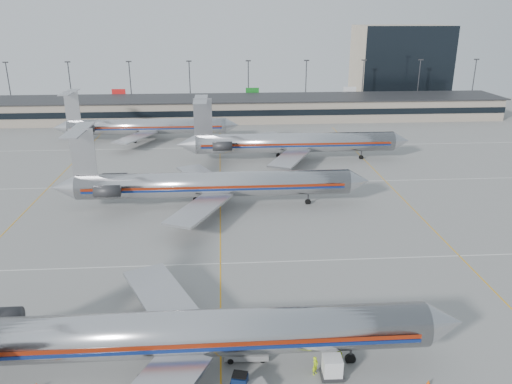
{
  "coord_description": "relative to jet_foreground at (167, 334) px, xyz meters",
  "views": [
    {
      "loc": [
        0.6,
        -44.41,
        28.75
      ],
      "look_at": [
        5.25,
        22.97,
        4.5
      ],
      "focal_mm": 35.0,
      "sensor_mm": 36.0,
      "label": 1
    }
  ],
  "objects": [
    {
      "name": "jet_third_row",
      "position": [
        18.9,
        63.45,
        0.09
      ],
      "size": [
        47.98,
        29.51,
        13.12
      ],
      "color": "silver",
      "rests_on": "ground"
    },
    {
      "name": "belt_loader",
      "position": [
        6.73,
        1.09,
        -3.07
      ],
      "size": [
        4.6,
        1.58,
        2.42
      ],
      "rotation": [
        0.0,
        0.0,
        -0.05
      ],
      "color": "gray",
      "rests_on": "ground"
    },
    {
      "name": "jet_second_row",
      "position": [
        2.59,
        38.27,
        0.03
      ],
      "size": [
        49.31,
        29.03,
        12.91
      ],
      "color": "silver",
      "rests_on": "ground"
    },
    {
      "name": "ramp_worker_near",
      "position": [
        12.32,
        -1.27,
        -2.86
      ],
      "size": [
        0.72,
        0.73,
        1.7
      ],
      "primitive_type": "imported",
      "rotation": [
        0.0,
        0.0,
        0.84
      ],
      "color": "#BBE715",
      "rests_on": "ground"
    },
    {
      "name": "light_mast_row",
      "position": [
        4.38,
        121.08,
        4.86
      ],
      "size": [
        163.6,
        0.4,
        15.28
      ],
      "color": "#38383D",
      "rests_on": "ground"
    },
    {
      "name": "apron_markings",
      "position": [
        4.38,
        19.08,
        -3.71
      ],
      "size": [
        160.0,
        0.15,
        0.02
      ],
      "primitive_type": "cube",
      "color": "silver",
      "rests_on": "ground"
    },
    {
      "name": "jet_foreground",
      "position": [
        0.0,
        0.0,
        0.0
      ],
      "size": [
        48.94,
        28.82,
        12.81
      ],
      "color": "silver",
      "rests_on": "ground"
    },
    {
      "name": "jet_back_row",
      "position": [
        -13.61,
        82.91,
        -0.26
      ],
      "size": [
        43.6,
        26.82,
        11.92
      ],
      "color": "silver",
      "rests_on": "ground"
    },
    {
      "name": "ground",
      "position": [
        4.38,
        9.08,
        -3.72
      ],
      "size": [
        260.0,
        260.0,
        0.0
      ],
      "primitive_type": "plane",
      "color": "gray",
      "rests_on": "ground"
    },
    {
      "name": "cone_right",
      "position": [
        21.31,
        -3.35,
        -3.42
      ],
      "size": [
        0.56,
        0.56,
        0.59
      ],
      "primitive_type": "cone",
      "rotation": [
        0.0,
        0.0,
        -0.38
      ],
      "color": "#E95207",
      "rests_on": "ground"
    },
    {
      "name": "tug_center",
      "position": [
        6.09,
        -3.04,
        -2.89
      ],
      "size": [
        2.43,
        1.63,
        1.81
      ],
      "rotation": [
        0.0,
        0.0,
        -0.25
      ],
      "color": "#0B193C",
      "rests_on": "ground"
    },
    {
      "name": "distant_building",
      "position": [
        66.38,
        137.08,
        8.78
      ],
      "size": [
        30.0,
        20.0,
        25.0
      ],
      "primitive_type": "cube",
      "color": "tan",
      "rests_on": "ground"
    },
    {
      "name": "ramp_worker_far",
      "position": [
        14.62,
        -0.13,
        -2.94
      ],
      "size": [
        0.95,
        0.93,
        1.55
      ],
      "primitive_type": "imported",
      "rotation": [
        0.0,
        0.0,
        -0.7
      ],
      "color": "#9AC512",
      "rests_on": "ground"
    },
    {
      "name": "uld_container",
      "position": [
        13.65,
        -1.79,
        -2.72
      ],
      "size": [
        1.9,
        1.6,
        1.97
      ],
      "rotation": [
        0.0,
        0.0,
        -0.02
      ],
      "color": "#2D2D30",
      "rests_on": "ground"
    },
    {
      "name": "terminal",
      "position": [
        4.38,
        107.06,
        -0.56
      ],
      "size": [
        162.0,
        17.0,
        6.25
      ],
      "color": "gray",
      "rests_on": "ground"
    }
  ]
}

